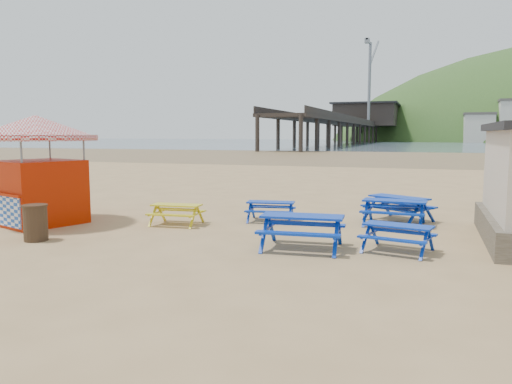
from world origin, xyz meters
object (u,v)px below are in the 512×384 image
at_px(picnic_table_yellow, 177,214).
at_px(ice_cream_kiosk, 37,156).
at_px(picnic_table_blue_a, 271,211).
at_px(picnic_table_blue_b, 399,209).
at_px(litter_bin, 35,222).

height_order(picnic_table_yellow, ice_cream_kiosk, ice_cream_kiosk).
relative_size(picnic_table_blue_a, picnic_table_yellow, 1.04).
relative_size(picnic_table_yellow, ice_cream_kiosk, 0.34).
bearing_deg(picnic_table_blue_a, picnic_table_blue_b, 10.38).
bearing_deg(picnic_table_yellow, litter_bin, -131.07).
relative_size(ice_cream_kiosk, litter_bin, 5.00).
relative_size(picnic_table_blue_a, picnic_table_blue_b, 0.70).
height_order(picnic_table_blue_a, ice_cream_kiosk, ice_cream_kiosk).
distance_m(picnic_table_blue_b, ice_cream_kiosk, 11.79).
distance_m(picnic_table_blue_a, ice_cream_kiosk, 7.67).
distance_m(ice_cream_kiosk, litter_bin, 3.25).
distance_m(picnic_table_blue_a, litter_bin, 7.12).
bearing_deg(picnic_table_blue_a, picnic_table_yellow, -157.20).
xyz_separation_m(picnic_table_blue_b, litter_bin, (-9.05, -6.39, 0.09)).
xyz_separation_m(picnic_table_blue_b, picnic_table_yellow, (-6.61, -3.01, -0.08)).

